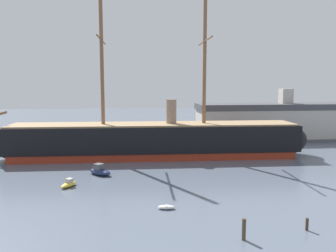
% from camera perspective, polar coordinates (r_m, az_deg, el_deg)
% --- Properties ---
extents(tall_ship, '(77.13, 16.02, 37.10)m').
position_cam_1_polar(tall_ship, '(76.45, -2.33, -2.32)').
color(tall_ship, maroon).
rests_on(tall_ship, ground).
extents(dinghy_near_centre, '(2.37, 1.25, 0.54)m').
position_cam_1_polar(dinghy_near_centre, '(46.34, -0.27, -13.44)').
color(dinghy_near_centre, silver).
rests_on(dinghy_near_centre, ground).
extents(motorboat_mid_left, '(2.81, 3.44, 1.35)m').
position_cam_1_polar(motorboat_mid_left, '(57.75, -16.30, -9.32)').
color(motorboat_mid_left, gold).
rests_on(motorboat_mid_left, ground).
extents(motorboat_alongside_bow, '(4.96, 4.75, 2.04)m').
position_cam_1_polar(motorboat_alongside_bow, '(63.61, -11.35, -7.41)').
color(motorboat_alongside_bow, '#1E284C').
rests_on(motorboat_alongside_bow, ground).
extents(sailboat_far_left, '(1.58, 5.19, 6.75)m').
position_cam_1_polar(sailboat_far_left, '(88.13, -19.90, -3.72)').
color(sailboat_far_left, '#7FB2D6').
rests_on(sailboat_far_left, ground).
extents(motorboat_far_right, '(3.12, 3.72, 1.46)m').
position_cam_1_polar(motorboat_far_right, '(90.13, 18.23, -3.45)').
color(motorboat_far_right, '#236670').
rests_on(motorboat_far_right, ground).
extents(mooring_piling_nearest, '(0.33, 0.33, 1.45)m').
position_cam_1_polar(mooring_piling_nearest, '(43.06, 22.26, -14.99)').
color(mooring_piling_nearest, '#423323').
rests_on(mooring_piling_nearest, ground).
extents(mooring_piling_left_pair, '(0.42, 0.42, 2.37)m').
position_cam_1_polar(mooring_piling_left_pair, '(38.57, 12.60, -16.54)').
color(mooring_piling_left_pair, '#4C3D2D').
rests_on(mooring_piling_left_pair, ground).
extents(dockside_warehouse_right, '(48.80, 12.81, 15.00)m').
position_cam_1_polar(dockside_warehouse_right, '(104.45, 17.27, 0.68)').
color(dockside_warehouse_right, '#565659').
rests_on(dockside_warehouse_right, ground).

